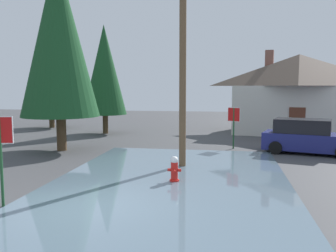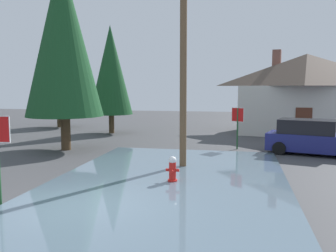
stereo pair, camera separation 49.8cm
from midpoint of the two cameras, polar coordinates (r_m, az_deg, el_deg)
ground_plane at (r=10.58m, az=-14.06°, el=-12.53°), size 80.00×80.00×0.10m
flood_puddle at (r=12.54m, az=-0.92°, el=-8.99°), size 8.12×13.21×0.06m
lane_stop_bar at (r=9.95m, az=-19.74°, el=-13.59°), size 3.20×0.43×0.01m
stop_sign_near at (r=10.99m, az=-26.05°, el=-2.34°), size 0.74×0.12×2.52m
fire_hydrant at (r=12.62m, az=-0.13°, el=-6.90°), size 0.47×0.40×0.93m
utility_pole at (r=14.80m, az=1.36°, el=10.73°), size 1.60×0.28×8.62m
stop_sign_far at (r=19.64m, az=9.59°, el=1.03°), size 0.64×0.42×2.22m
house at (r=27.38m, az=19.26°, el=4.97°), size 10.04×7.37×6.04m
parked_car at (r=19.28m, az=20.36°, el=-1.67°), size 4.71×2.92×1.71m
pine_tree_tall_left at (r=19.79m, az=-17.55°, el=13.27°), size 3.98×3.98×9.95m
pine_tree_short_left at (r=26.23m, az=-10.50°, el=8.64°), size 3.06×3.06×7.64m
pine_tree_far_center at (r=31.18m, az=-18.49°, el=9.06°), size 3.44×3.44×8.60m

